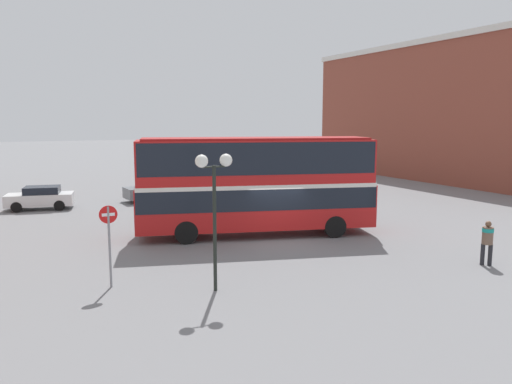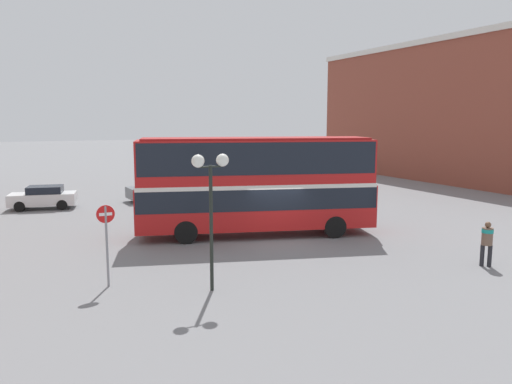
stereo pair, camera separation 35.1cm
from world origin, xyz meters
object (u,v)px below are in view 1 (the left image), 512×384
at_px(pedestrian_foreground, 487,238).
at_px(parked_car_kerb_far, 40,198).
at_px(parked_car_kerb_near, 158,189).
at_px(double_decker_bus, 256,180).
at_px(street_lamp_twin_globe, 214,180).
at_px(no_entry_sign, 109,234).

bearing_deg(pedestrian_foreground, parked_car_kerb_far, -95.28).
relative_size(pedestrian_foreground, parked_car_kerb_near, 0.37).
bearing_deg(pedestrian_foreground, double_decker_bus, -96.36).
distance_m(double_decker_bus, parked_car_kerb_near, 12.79).
relative_size(double_decker_bus, street_lamp_twin_globe, 2.56).
bearing_deg(double_decker_bus, street_lamp_twin_globe, -109.66).
relative_size(parked_car_kerb_near, no_entry_sign, 1.68).
xyz_separation_m(double_decker_bus, parked_car_kerb_near, (-1.45, 12.56, -1.95)).
xyz_separation_m(parked_car_kerb_far, no_entry_sign, (1.23, -17.14, 1.12)).
height_order(pedestrian_foreground, parked_car_kerb_far, pedestrian_foreground).
xyz_separation_m(parked_car_kerb_near, parked_car_kerb_far, (-7.60, -0.06, -0.05)).
height_order(parked_car_kerb_near, parked_car_kerb_far, parked_car_kerb_near).
xyz_separation_m(pedestrian_foreground, parked_car_kerb_near, (-7.26, 21.12, -0.28)).
xyz_separation_m(parked_car_kerb_far, street_lamp_twin_globe, (4.29, -19.04, 2.96)).
distance_m(parked_car_kerb_near, no_entry_sign, 18.38).
bearing_deg(street_lamp_twin_globe, double_decker_bus, 53.95).
bearing_deg(parked_car_kerb_near, pedestrian_foreground, -75.66).
xyz_separation_m(double_decker_bus, pedestrian_foreground, (5.80, -8.56, -1.67)).
bearing_deg(no_entry_sign, street_lamp_twin_globe, -31.81).
bearing_deg(no_entry_sign, double_decker_bus, 30.71).
bearing_deg(parked_car_kerb_far, street_lamp_twin_globe, 114.43).
bearing_deg(parked_car_kerb_far, no_entry_sign, 105.84).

